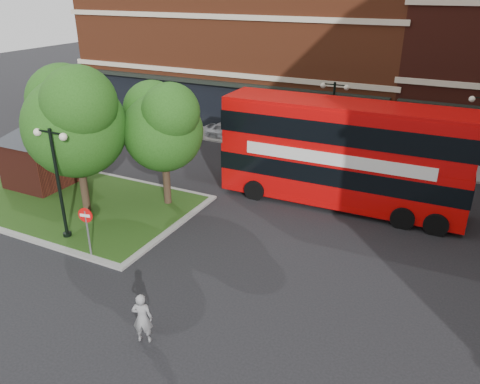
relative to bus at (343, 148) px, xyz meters
The scene contains 15 objects.
ground 10.35m from the bus, 114.45° to the right, with size 120.00×120.00×0.00m, color black.
pavement_far 9.01m from the bus, 118.76° to the left, with size 44.00×3.00×0.12m, color slate.
terrace_far_left 19.67m from the bus, 128.94° to the left, with size 26.00×12.00×14.00m, color brown.
traffic_island 13.83m from the bus, 153.54° to the right, with size 12.60×7.60×0.15m.
kiosk 15.93m from the bus, 161.60° to the right, with size 6.51×6.51×3.60m.
tree_island_west 12.62m from the bus, 148.92° to the right, with size 5.40×4.71×7.21m.
tree_island_east 8.74m from the bus, 152.72° to the right, with size 4.46×3.90×6.29m.
lamp_island 13.04m from the bus, 137.42° to the right, with size 1.72×0.36×5.00m.
lamp_far_left 5.87m from the bus, 111.01° to the left, with size 1.72×0.36×5.00m.
lamp_far_right 8.05m from the bus, 42.88° to the left, with size 1.72×0.36×5.00m.
bus is the anchor object (origin of this frame).
woman 12.98m from the bus, 102.07° to the right, with size 0.63×0.41×1.73m, color gray.
car_silver 12.30m from the bus, 144.70° to the left, with size 1.44×3.59×1.22m, color #B3B6BB.
car_white 7.45m from the bus, 71.95° to the left, with size 1.62×4.63×1.53m, color silver.
no_entry_sign 12.26m from the bus, 128.60° to the right, with size 0.61×0.16×2.23m.
Camera 1 is at (9.22, -12.46, 10.24)m, focal length 35.00 mm.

